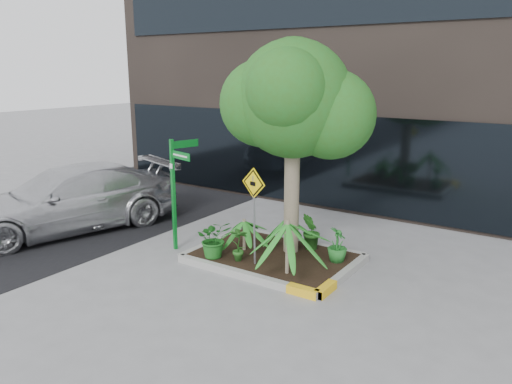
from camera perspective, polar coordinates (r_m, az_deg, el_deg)
The scene contains 14 objects.
ground at distance 10.41m, azimuth 0.17°, elevation -8.17°, with size 80.00×80.00×0.00m, color gray.
asphalt_road at distance 14.84m, azimuth -21.23°, elevation -2.32°, with size 7.00×80.00×0.01m, color black.
planter at distance 10.47m, azimuth 2.07°, elevation -7.44°, with size 3.35×2.36×0.15m.
tree at distance 10.06m, azimuth 4.33°, elevation 10.54°, with size 3.04×2.70×4.56m.
palm_front at distance 9.26m, azimuth 3.64°, elevation -3.59°, with size 1.19×1.19×1.32m.
palm_left at distance 10.54m, azimuth -1.37°, elevation -3.36°, with size 0.77×0.77×0.85m.
palm_back at distance 10.66m, azimuth 3.54°, elevation -3.00°, with size 0.81×0.81×0.90m.
parked_car at distance 13.14m, azimuth -20.70°, elevation -0.77°, with size 2.20×5.41×1.57m, color silver.
shrub_a at distance 10.25m, azimuth -4.78°, elevation -5.31°, with size 0.71×0.71×0.79m, color #1C631D.
shrub_b at distance 10.14m, azimuth 9.28°, elevation -5.97°, with size 0.39×0.39×0.70m, color #227127.
shrub_c at distance 10.04m, azimuth -1.98°, elevation -5.92°, with size 0.38×0.38×0.72m, color #26621E.
shrub_d at distance 10.66m, azimuth 6.35°, elevation -4.50°, with size 0.45×0.45×0.82m, color #215D1B.
street_sign_post at distance 10.92m, azimuth -9.12°, elevation 1.08°, with size 0.71×0.84×2.46m.
cattle_sign at distance 9.57m, azimuth -0.25°, elevation -0.91°, with size 0.59×0.13×1.95m.
Camera 1 is at (5.35, -8.03, 3.92)m, focal length 35.00 mm.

